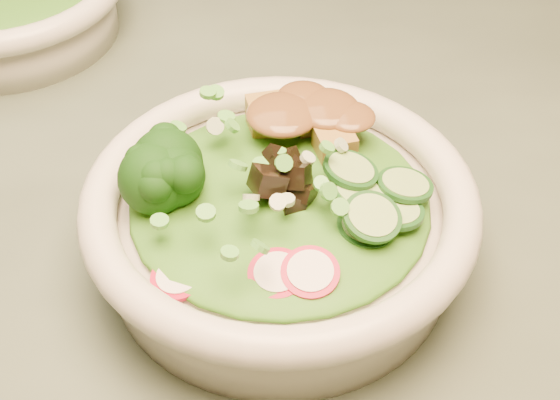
{
  "coord_description": "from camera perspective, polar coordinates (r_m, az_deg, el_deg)",
  "views": [
    {
      "loc": [
        0.0,
        -0.42,
        1.16
      ],
      "look_at": [
        0.01,
        -0.05,
        0.81
      ],
      "focal_mm": 50.0,
      "sensor_mm": 36.0,
      "label": 1
    }
  ],
  "objects": [
    {
      "name": "lettuce_bed",
      "position": [
        0.51,
        -0.0,
        0.08
      ],
      "size": [
        0.2,
        0.2,
        0.02
      ],
      "primitive_type": "ellipsoid",
      "color": "#296114",
      "rests_on": "salad_bowl"
    },
    {
      "name": "mushroom_heap",
      "position": [
        0.51,
        0.3,
        2.08
      ],
      "size": [
        0.09,
        0.09,
        0.04
      ],
      "primitive_type": null,
      "rotation": [
        0.0,
        0.0,
        -0.4
      ],
      "color": "black",
      "rests_on": "salad_bowl"
    },
    {
      "name": "salad_bowl",
      "position": [
        0.53,
        -0.0,
        -1.54
      ],
      "size": [
        0.26,
        0.26,
        0.07
      ],
      "rotation": [
        0.0,
        0.0,
        -0.4
      ],
      "color": "silver",
      "rests_on": "dining_table"
    },
    {
      "name": "tofu_cubes",
      "position": [
        0.55,
        1.6,
        5.24
      ],
      "size": [
        0.1,
        0.09,
        0.04
      ],
      "primitive_type": null,
      "rotation": [
        0.0,
        0.0,
        -0.4
      ],
      "color": "olive",
      "rests_on": "salad_bowl"
    },
    {
      "name": "dining_table",
      "position": [
        0.67,
        -1.34,
        -7.8
      ],
      "size": [
        1.2,
        0.8,
        0.75
      ],
      "color": "black",
      "rests_on": "ground"
    },
    {
      "name": "peanut_sauce",
      "position": [
        0.54,
        1.63,
        6.29
      ],
      "size": [
        0.07,
        0.05,
        0.02
      ],
      "primitive_type": "ellipsoid",
      "color": "brown",
      "rests_on": "tofu_cubes"
    },
    {
      "name": "broccoli_florets",
      "position": [
        0.52,
        -6.71,
        2.21
      ],
      "size": [
        0.1,
        0.09,
        0.04
      ],
      "primitive_type": null,
      "rotation": [
        0.0,
        0.0,
        -0.4
      ],
      "color": "black",
      "rests_on": "salad_bowl"
    },
    {
      "name": "scallion_garnish",
      "position": [
        0.5,
        -0.0,
        2.04
      ],
      "size": [
        0.19,
        0.19,
        0.02
      ],
      "primitive_type": null,
      "color": "#59B43F",
      "rests_on": "salad_bowl"
    },
    {
      "name": "cucumber_slices",
      "position": [
        0.5,
        7.13,
        -0.17
      ],
      "size": [
        0.09,
        0.09,
        0.04
      ],
      "primitive_type": null,
      "rotation": [
        0.0,
        0.0,
        -0.4
      ],
      "color": "#9CCB71",
      "rests_on": "salad_bowl"
    },
    {
      "name": "side_bowl",
      "position": [
        0.82,
        -19.62,
        13.46
      ],
      "size": [
        0.24,
        0.24,
        0.06
      ],
      "rotation": [
        0.0,
        0.0,
        -0.08
      ],
      "color": "silver",
      "rests_on": "dining_table"
    },
    {
      "name": "radish_slices",
      "position": [
        0.47,
        -1.44,
        -4.99
      ],
      "size": [
        0.11,
        0.08,
        0.02
      ],
      "primitive_type": null,
      "rotation": [
        0.0,
        0.0,
        -0.4
      ],
      "color": "#AF0D2C",
      "rests_on": "salad_bowl"
    }
  ]
}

